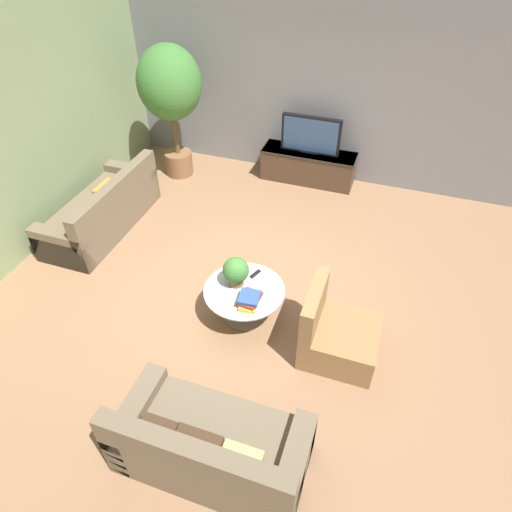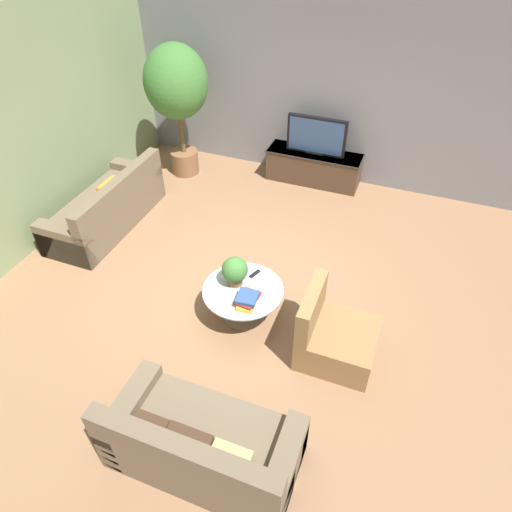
# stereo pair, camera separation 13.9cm
# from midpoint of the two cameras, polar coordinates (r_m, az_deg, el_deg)

# --- Properties ---
(ground_plane) EXTENTS (24.00, 24.00, 0.00)m
(ground_plane) POSITION_cam_midpoint_polar(r_m,az_deg,el_deg) (5.83, -1.28, -4.79)
(ground_plane) COLOR #8C6647
(back_wall_stone) EXTENTS (7.40, 0.12, 3.00)m
(back_wall_stone) POSITION_cam_midpoint_polar(r_m,az_deg,el_deg) (7.71, 7.43, 20.17)
(back_wall_stone) COLOR slate
(back_wall_stone) RESTS_ON ground
(side_wall_left) EXTENTS (0.12, 7.40, 3.00)m
(side_wall_left) POSITION_cam_midpoint_polar(r_m,az_deg,el_deg) (6.75, -28.52, 12.57)
(side_wall_left) COLOR gray
(side_wall_left) RESTS_ON ground
(media_console) EXTENTS (1.58, 0.50, 0.54)m
(media_console) POSITION_cam_midpoint_polar(r_m,az_deg,el_deg) (7.94, 6.04, 11.17)
(media_console) COLOR #473323
(media_console) RESTS_ON ground
(television) EXTENTS (0.97, 0.13, 0.61)m
(television) POSITION_cam_midpoint_polar(r_m,az_deg,el_deg) (7.68, 6.33, 14.80)
(television) COLOR black
(television) RESTS_ON media_console
(coffee_table) EXTENTS (0.94, 0.94, 0.43)m
(coffee_table) POSITION_cam_midpoint_polar(r_m,az_deg,el_deg) (5.37, -2.20, -5.23)
(coffee_table) COLOR #756656
(coffee_table) RESTS_ON ground
(couch_by_wall) EXTENTS (0.84, 2.00, 0.84)m
(couch_by_wall) POSITION_cam_midpoint_polar(r_m,az_deg,el_deg) (7.13, -19.07, 5.32)
(couch_by_wall) COLOR brown
(couch_by_wall) RESTS_ON ground
(couch_near_entry) EXTENTS (1.67, 0.84, 0.84)m
(couch_near_entry) POSITION_cam_midpoint_polar(r_m,az_deg,el_deg) (4.35, -6.71, -22.67)
(couch_near_entry) COLOR brown
(couch_near_entry) RESTS_ON ground
(armchair_wicker) EXTENTS (0.80, 0.76, 0.86)m
(armchair_wicker) POSITION_cam_midpoint_polar(r_m,az_deg,el_deg) (5.10, 9.19, -9.72)
(armchair_wicker) COLOR olive
(armchair_wicker) RESTS_ON ground
(potted_palm_tall) EXTENTS (1.01, 1.01, 2.17)m
(potted_palm_tall) POSITION_cam_midpoint_polar(r_m,az_deg,el_deg) (7.73, -11.24, 19.77)
(potted_palm_tall) COLOR brown
(potted_palm_tall) RESTS_ON ground
(potted_plant_tabletop) EXTENTS (0.31, 0.31, 0.36)m
(potted_plant_tabletop) POSITION_cam_midpoint_polar(r_m,az_deg,el_deg) (5.22, -3.30, -1.90)
(potted_plant_tabletop) COLOR brown
(potted_plant_tabletop) RESTS_ON coffee_table
(book_stack) EXTENTS (0.25, 0.34, 0.12)m
(book_stack) POSITION_cam_midpoint_polar(r_m,az_deg,el_deg) (5.09, -1.61, -5.43)
(book_stack) COLOR gold
(book_stack) RESTS_ON coffee_table
(remote_black) EXTENTS (0.09, 0.16, 0.02)m
(remote_black) POSITION_cam_midpoint_polar(r_m,az_deg,el_deg) (5.45, -0.82, -2.25)
(remote_black) COLOR black
(remote_black) RESTS_ON coffee_table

